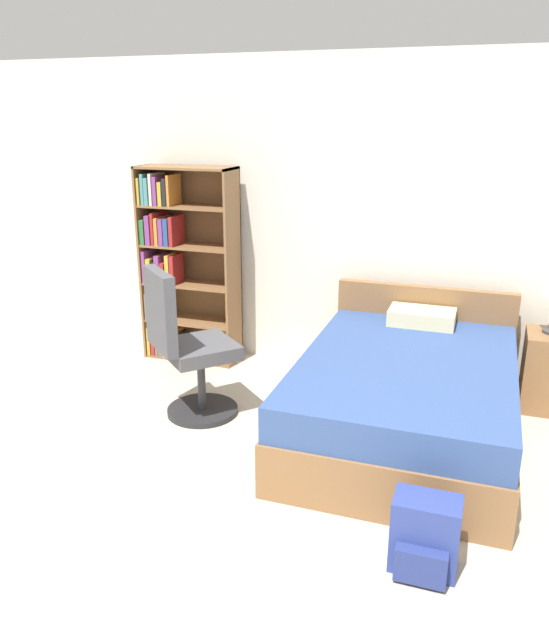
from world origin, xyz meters
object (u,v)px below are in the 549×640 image
office_chair (187,350)px  backpack_blue (425,537)px  bed (406,394)px  bookshelf (179,265)px

office_chair → backpack_blue: (1.82, -1.10, -0.34)m
bed → backpack_blue: size_ratio=5.29×
office_chair → bookshelf: bearing=119.5°
backpack_blue → office_chair: bearing=148.8°
bed → backpack_blue: bed is taller
bed → office_chair: (-1.54, -0.26, 0.23)m
bookshelf → backpack_blue: bearing=-41.9°
bookshelf → office_chair: bearing=-60.5°
bookshelf → bed: bearing=-21.0°
bed → backpack_blue: bearing=-78.3°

